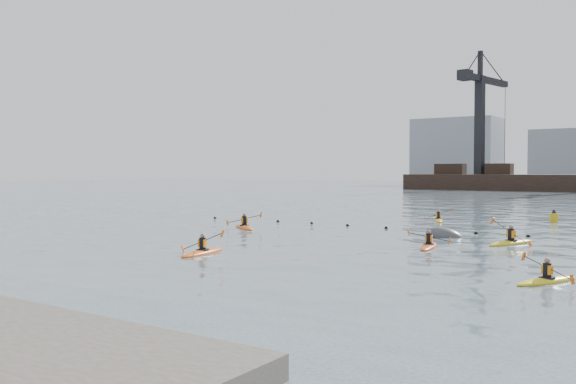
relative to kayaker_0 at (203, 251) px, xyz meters
The scene contains 10 objects.
ground 7.43m from the kayaker_0, 59.17° to the right, with size 400.00×400.00×0.00m, color #3D5059.
float_line 16.49m from the kayaker_0, 78.42° to the left, with size 33.24×0.73×0.24m.
kayaker_0 is the anchor object (origin of this frame).
kayaker_1 14.74m from the kayaker_0, ahead, with size 1.90×2.96×1.06m.
kayaker_2 12.50m from the kayaker_0, 119.29° to the left, with size 3.30×2.77×1.18m.
kayaker_3 16.03m from the kayaker_0, 47.31° to the left, with size 2.40×3.60×1.46m.
kayaker_4 11.19m from the kayaker_0, 45.44° to the left, with size 2.09×3.20×1.01m.
kayaker_5 23.96m from the kayaker_0, 83.95° to the left, with size 2.00×3.07×1.15m.
mooring_buoy 14.83m from the kayaker_0, 62.68° to the left, with size 2.19×1.29×1.10m, color #404345.
nav_buoy 29.39m from the kayaker_0, 70.00° to the left, with size 0.62×0.62×1.14m.
Camera 1 is at (15.13, -14.60, 3.83)m, focal length 38.00 mm.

